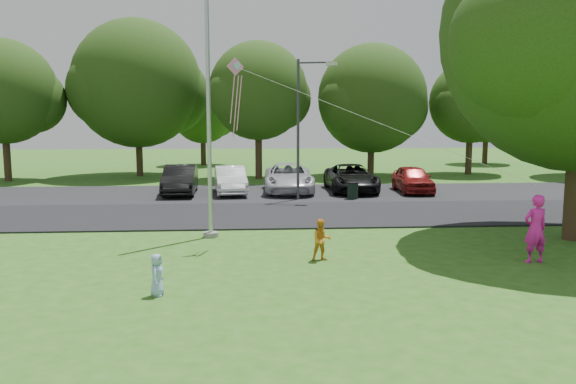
{
  "coord_description": "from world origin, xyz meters",
  "views": [
    {
      "loc": [
        -2.24,
        -13.26,
        3.87
      ],
      "look_at": [
        -1.02,
        4.0,
        1.6
      ],
      "focal_mm": 35.0,
      "sensor_mm": 36.0,
      "label": 1
    }
  ],
  "objects": [
    {
      "name": "kite",
      "position": [
        -2.27,
        3.57,
        4.83
      ],
      "size": [
        8.3,
        2.88,
        3.56
      ],
      "rotation": [
        0.0,
        0.0,
        0.37
      ],
      "color": "pink",
      "rests_on": "ground"
    },
    {
      "name": "child_yellow",
      "position": [
        -0.26,
        1.68,
        0.58
      ],
      "size": [
        0.6,
        0.49,
        1.15
      ],
      "primitive_type": "imported",
      "rotation": [
        0.0,
        0.0,
        0.1
      ],
      "color": "orange",
      "rests_on": "ground"
    },
    {
      "name": "parked_cars",
      "position": [
        0.35,
        15.55,
        0.78
      ],
      "size": [
        13.75,
        5.42,
        1.48
      ],
      "color": "black",
      "rests_on": "ground"
    },
    {
      "name": "park_road",
      "position": [
        0.0,
        9.0,
        0.03
      ],
      "size": [
        60.0,
        6.0,
        0.06
      ],
      "primitive_type": "cube",
      "color": "black",
      "rests_on": "ground"
    },
    {
      "name": "trash_can",
      "position": [
        2.72,
        13.0,
        0.43
      ],
      "size": [
        0.54,
        0.54,
        0.86
      ],
      "rotation": [
        0.0,
        0.0,
        0.38
      ],
      "color": "black",
      "rests_on": "ground"
    },
    {
      "name": "child_blue",
      "position": [
        -4.27,
        -1.14,
        0.47
      ],
      "size": [
        0.35,
        0.49,
        0.94
      ],
      "primitive_type": "imported",
      "rotation": [
        0.0,
        0.0,
        1.45
      ],
      "color": "#94B5E3",
      "rests_on": "ground"
    },
    {
      "name": "tree_row",
      "position": [
        1.59,
        24.23,
        5.71
      ],
      "size": [
        64.35,
        11.94,
        10.88
      ],
      "color": "#332316",
      "rests_on": "ground"
    },
    {
      "name": "parking_strip",
      "position": [
        0.0,
        15.5,
        0.03
      ],
      "size": [
        42.0,
        7.0,
        0.06
      ],
      "primitive_type": "cube",
      "color": "black",
      "rests_on": "ground"
    },
    {
      "name": "flagpole",
      "position": [
        -3.5,
        5.0,
        4.17
      ],
      "size": [
        0.5,
        0.5,
        10.0
      ],
      "color": "#B7BABF",
      "rests_on": "ground"
    },
    {
      "name": "ground",
      "position": [
        0.0,
        0.0,
        0.0
      ],
      "size": [
        120.0,
        120.0,
        0.0
      ],
      "primitive_type": "plane",
      "color": "#2A5D18",
      "rests_on": "ground"
    },
    {
      "name": "horizon_trees",
      "position": [
        4.06,
        33.88,
        4.3
      ],
      "size": [
        77.46,
        7.2,
        7.02
      ],
      "color": "#332316",
      "rests_on": "ground"
    },
    {
      "name": "woman",
      "position": [
        5.44,
        1.04,
        0.93
      ],
      "size": [
        0.74,
        0.54,
        1.86
      ],
      "primitive_type": "imported",
      "rotation": [
        0.0,
        0.0,
        3.29
      ],
      "color": "#F320A9",
      "rests_on": "ground"
    },
    {
      "name": "street_lamp",
      "position": [
        0.34,
        12.93,
        3.96
      ],
      "size": [
        1.82,
        0.64,
        6.59
      ],
      "rotation": [
        0.0,
        0.0,
        -0.26
      ],
      "color": "#3F3F44",
      "rests_on": "ground"
    }
  ]
}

